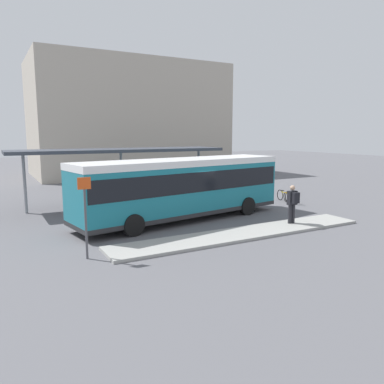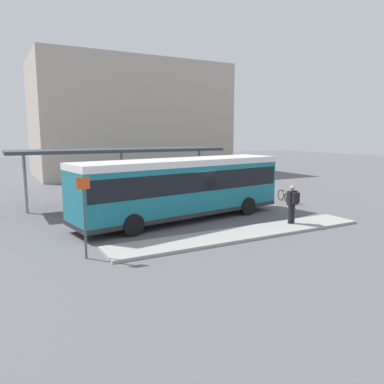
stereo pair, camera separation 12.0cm
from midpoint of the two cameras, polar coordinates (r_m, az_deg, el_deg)
name	(u,v)px [view 2 (the right image)]	position (r m, az deg, el deg)	size (l,w,h in m)	color
ground_plane	(182,220)	(18.63, -1.30, -4.25)	(120.00, 120.00, 0.00)	#5B5B60
curb_island	(244,234)	(16.02, 8.10, -6.29)	(11.87, 1.80, 0.12)	#9E9E99
city_bus	(182,184)	(18.32, -1.29, 1.16)	(11.20, 4.19, 3.02)	#197284
pedestrian_waiting	(293,202)	(17.78, 15.28, -1.45)	(0.44, 0.46, 1.78)	#232328
bicycle_orange	(291,198)	(23.70, 15.06, -0.89)	(0.48, 1.56, 0.68)	black
bicycle_yellow	(285,196)	(24.32, 14.09, -0.59)	(0.48, 1.60, 0.70)	black
station_shelter	(121,151)	(22.69, -10.60, 6.12)	(12.52, 2.89, 3.35)	#383D47
platform_sign	(84,214)	(13.06, -15.82, -3.24)	(0.44, 0.08, 2.80)	#4C4C51
station_building	(130,120)	(41.38, -9.38, 10.82)	(19.41, 11.00, 11.50)	#B2A899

